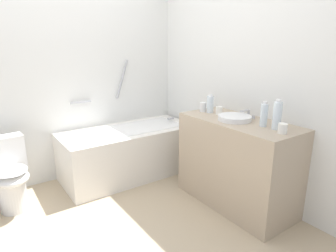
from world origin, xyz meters
name	(u,v)px	position (x,y,z in m)	size (l,w,h in m)	color
ground_plane	(115,233)	(0.00, 0.00, 0.00)	(3.92, 3.92, 0.00)	tan
wall_back_tiled	(56,69)	(0.00, 1.38, 1.27)	(3.32, 0.10, 2.54)	silver
wall_right_mirror	(247,71)	(1.51, 0.00, 1.27)	(0.10, 3.06, 2.54)	silver
bathtub	(129,150)	(0.65, 0.97, 0.31)	(1.57, 0.71, 1.35)	white
toilet	(9,174)	(-0.64, 0.94, 0.35)	(0.39, 0.52, 0.70)	white
vanity_counter	(236,163)	(1.19, -0.22, 0.43)	(0.54, 1.14, 0.85)	tan
sink_basin	(235,118)	(1.16, -0.19, 0.87)	(0.31, 0.31, 0.05)	white
sink_faucet	(248,114)	(1.34, -0.19, 0.89)	(0.13, 0.15, 0.08)	#B8B8BD
water_bottle_0	(210,104)	(1.19, 0.18, 0.94)	(0.07, 0.07, 0.19)	silver
water_bottle_1	(277,115)	(1.22, -0.59, 0.97)	(0.07, 0.07, 0.25)	silver
water_bottle_2	(264,115)	(1.21, -0.47, 0.95)	(0.06, 0.06, 0.22)	silver
drinking_glass_0	(283,129)	(1.16, -0.69, 0.89)	(0.07, 0.07, 0.08)	white
drinking_glass_1	(219,111)	(1.20, 0.06, 0.89)	(0.07, 0.07, 0.08)	white
drinking_glass_2	(203,107)	(1.16, 0.25, 0.90)	(0.07, 0.07, 0.10)	white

